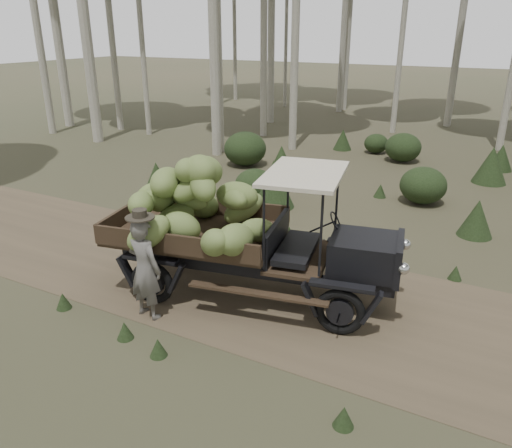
# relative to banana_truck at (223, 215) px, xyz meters

# --- Properties ---
(ground) EXTENTS (120.00, 120.00, 0.00)m
(ground) POSITION_rel_banana_truck_xyz_m (1.45, 0.36, -1.52)
(ground) COLOR #473D2B
(ground) RESTS_ON ground
(dirt_track) EXTENTS (70.00, 4.00, 0.01)m
(dirt_track) POSITION_rel_banana_truck_xyz_m (1.45, 0.36, -1.51)
(dirt_track) COLOR brown
(dirt_track) RESTS_ON ground
(banana_truck) EXTENTS (5.48, 3.11, 2.66)m
(banana_truck) POSITION_rel_banana_truck_xyz_m (0.00, 0.00, 0.00)
(banana_truck) COLOR black
(banana_truck) RESTS_ON ground
(farmer) EXTENTS (0.69, 0.52, 1.94)m
(farmer) POSITION_rel_banana_truck_xyz_m (-0.69, -1.38, -0.60)
(farmer) COLOR #5F5B57
(farmer) RESTS_ON ground
(undergrowth) EXTENTS (19.67, 23.62, 1.33)m
(undergrowth) POSITION_rel_banana_truck_xyz_m (1.57, 4.38, -1.00)
(undergrowth) COLOR #233319
(undergrowth) RESTS_ON ground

